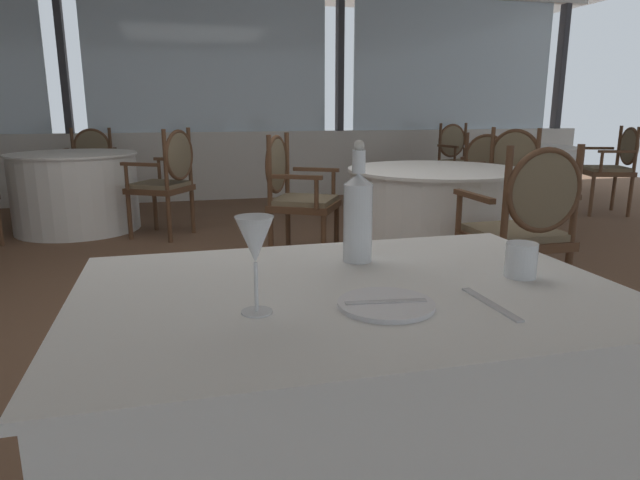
{
  "coord_description": "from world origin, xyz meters",
  "views": [
    {
      "loc": [
        -0.46,
        -3.04,
        1.14
      ],
      "look_at": [
        -0.11,
        -1.68,
        0.8
      ],
      "focal_mm": 31.0,
      "sensor_mm": 36.0,
      "label": 1
    }
  ],
  "objects_px": {
    "dining_chair_2_0": "(168,175)",
    "dining_chair_3_2": "(458,155)",
    "dining_chair_0_2": "(293,188)",
    "dining_chair_3_1": "(615,162)",
    "water_tumbler": "(521,260)",
    "side_plate": "(386,304)",
    "dining_chair_3_0": "(490,173)",
    "dining_chair_0_1": "(506,179)",
    "dining_chair_2_1": "(91,162)",
    "dining_chair_0_0": "(526,221)",
    "wine_glass": "(255,242)",
    "water_bottle": "(360,214)"
  },
  "relations": [
    {
      "from": "dining_chair_2_1",
      "to": "dining_chair_3_0",
      "type": "relative_size",
      "value": 1.01
    },
    {
      "from": "dining_chair_2_1",
      "to": "dining_chair_3_0",
      "type": "bearing_deg",
      "value": 64.72
    },
    {
      "from": "dining_chair_0_2",
      "to": "dining_chair_3_0",
      "type": "bearing_deg",
      "value": 47.84
    },
    {
      "from": "dining_chair_2_0",
      "to": "dining_chair_2_1",
      "type": "relative_size",
      "value": 1.05
    },
    {
      "from": "water_tumbler",
      "to": "dining_chair_2_0",
      "type": "xyz_separation_m",
      "value": [
        -0.88,
        3.95,
        -0.21
      ]
    },
    {
      "from": "dining_chair_2_0",
      "to": "dining_chair_3_2",
      "type": "bearing_deg",
      "value": -128.41
    },
    {
      "from": "dining_chair_3_0",
      "to": "dining_chair_3_2",
      "type": "bearing_deg",
      "value": 30.05
    },
    {
      "from": "water_bottle",
      "to": "dining_chair_0_0",
      "type": "height_order",
      "value": "water_bottle"
    },
    {
      "from": "dining_chair_0_2",
      "to": "dining_chair_3_1",
      "type": "xyz_separation_m",
      "value": [
        3.8,
        1.03,
        0.01
      ]
    },
    {
      "from": "dining_chair_3_0",
      "to": "dining_chair_0_2",
      "type": "bearing_deg",
      "value": 156.87
    },
    {
      "from": "dining_chair_3_2",
      "to": "dining_chair_3_1",
      "type": "bearing_deg",
      "value": 29.95
    },
    {
      "from": "wine_glass",
      "to": "dining_chair_3_0",
      "type": "distance_m",
      "value": 4.58
    },
    {
      "from": "side_plate",
      "to": "dining_chair_0_2",
      "type": "relative_size",
      "value": 0.21
    },
    {
      "from": "water_tumbler",
      "to": "dining_chair_3_2",
      "type": "height_order",
      "value": "dining_chair_3_2"
    },
    {
      "from": "dining_chair_3_0",
      "to": "dining_chair_3_1",
      "type": "relative_size",
      "value": 0.96
    },
    {
      "from": "dining_chair_0_1",
      "to": "dining_chair_0_2",
      "type": "relative_size",
      "value": 1.03
    },
    {
      "from": "wine_glass",
      "to": "water_tumbler",
      "type": "distance_m",
      "value": 0.68
    },
    {
      "from": "dining_chair_2_0",
      "to": "dining_chair_3_2",
      "type": "xyz_separation_m",
      "value": [
        3.54,
        1.3,
        -0.0
      ]
    },
    {
      "from": "water_tumbler",
      "to": "dining_chair_0_2",
      "type": "relative_size",
      "value": 0.09
    },
    {
      "from": "wine_glass",
      "to": "dining_chair_3_1",
      "type": "xyz_separation_m",
      "value": [
        4.49,
        3.99,
        -0.32
      ]
    },
    {
      "from": "side_plate",
      "to": "dining_chair_3_0",
      "type": "height_order",
      "value": "dining_chair_3_0"
    },
    {
      "from": "dining_chair_0_1",
      "to": "dining_chair_2_1",
      "type": "relative_size",
      "value": 1.06
    },
    {
      "from": "water_bottle",
      "to": "dining_chair_3_2",
      "type": "bearing_deg",
      "value": 59.11
    },
    {
      "from": "dining_chair_2_0",
      "to": "dining_chair_3_2",
      "type": "height_order",
      "value": "dining_chair_2_0"
    },
    {
      "from": "dining_chair_3_0",
      "to": "dining_chair_0_1",
      "type": "bearing_deg",
      "value": -152.29
    },
    {
      "from": "dining_chair_0_0",
      "to": "side_plate",
      "type": "bearing_deg",
      "value": 136.57
    },
    {
      "from": "side_plate",
      "to": "wine_glass",
      "type": "relative_size",
      "value": 1.02
    },
    {
      "from": "wine_glass",
      "to": "dining_chair_0_0",
      "type": "xyz_separation_m",
      "value": [
        1.61,
        1.4,
        -0.31
      ]
    },
    {
      "from": "dining_chair_2_0",
      "to": "dining_chair_2_1",
      "type": "bearing_deg",
      "value": -29.84
    },
    {
      "from": "dining_chair_2_0",
      "to": "side_plate",
      "type": "bearing_deg",
      "value": 128.3
    },
    {
      "from": "dining_chair_0_1",
      "to": "dining_chair_3_2",
      "type": "distance_m",
      "value": 2.49
    },
    {
      "from": "dining_chair_2_1",
      "to": "wine_glass",
      "type": "bearing_deg",
      "value": 12.22
    },
    {
      "from": "dining_chair_3_1",
      "to": "dining_chair_3_0",
      "type": "bearing_deg",
      "value": 30.0
    },
    {
      "from": "dining_chair_0_2",
      "to": "dining_chair_2_0",
      "type": "height_order",
      "value": "dining_chair_2_0"
    },
    {
      "from": "water_tumbler",
      "to": "dining_chair_3_1",
      "type": "bearing_deg",
      "value": 45.6
    },
    {
      "from": "dining_chair_0_1",
      "to": "dining_chair_2_1",
      "type": "xyz_separation_m",
      "value": [
        -3.56,
        2.59,
        -0.02
      ]
    },
    {
      "from": "wine_glass",
      "to": "dining_chair_3_0",
      "type": "xyz_separation_m",
      "value": [
        2.75,
        3.64,
        -0.35
      ]
    },
    {
      "from": "water_bottle",
      "to": "dining_chair_0_2",
      "type": "relative_size",
      "value": 0.34
    },
    {
      "from": "dining_chair_0_0",
      "to": "wine_glass",
      "type": "bearing_deg",
      "value": 130.7
    },
    {
      "from": "water_tumbler",
      "to": "dining_chair_3_2",
      "type": "distance_m",
      "value": 5.88
    },
    {
      "from": "side_plate",
      "to": "dining_chair_2_0",
      "type": "bearing_deg",
      "value": 96.84
    },
    {
      "from": "dining_chair_0_0",
      "to": "dining_chair_2_1",
      "type": "relative_size",
      "value": 1.04
    },
    {
      "from": "dining_chair_0_0",
      "to": "dining_chair_0_2",
      "type": "distance_m",
      "value": 1.8
    },
    {
      "from": "wine_glass",
      "to": "dining_chair_0_0",
      "type": "distance_m",
      "value": 2.16
    },
    {
      "from": "side_plate",
      "to": "water_tumbler",
      "type": "bearing_deg",
      "value": 16.08
    },
    {
      "from": "dining_chair_2_1",
      "to": "dining_chair_3_1",
      "type": "height_order",
      "value": "dining_chair_3_1"
    },
    {
      "from": "dining_chair_2_1",
      "to": "dining_chair_3_2",
      "type": "relative_size",
      "value": 0.97
    },
    {
      "from": "side_plate",
      "to": "water_tumbler",
      "type": "distance_m",
      "value": 0.42
    },
    {
      "from": "dining_chair_0_0",
      "to": "dining_chair_2_1",
      "type": "height_order",
      "value": "dining_chair_0_0"
    },
    {
      "from": "dining_chair_0_2",
      "to": "dining_chair_3_1",
      "type": "distance_m",
      "value": 3.94
    }
  ]
}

